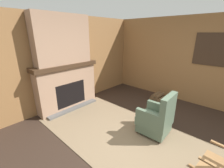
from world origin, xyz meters
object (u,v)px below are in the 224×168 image
object	(u,v)px
armchair	(156,119)
firewood_stack	(158,97)
storage_case	(74,60)
decorative_plate_on_mantel	(61,60)
oil_lamp_vase	(53,62)

from	to	relation	value
armchair	firewood_stack	size ratio (longest dim) A/B	2.16
armchair	storage_case	bearing A→B (deg)	3.47
armchair	firewood_stack	distance (m)	1.89
storage_case	decorative_plate_on_mantel	distance (m)	0.40
firewood_stack	storage_case	bearing A→B (deg)	-132.04
firewood_stack	decorative_plate_on_mantel	xyz separation A→B (m)	(-1.79, -2.36, 1.32)
storage_case	decorative_plate_on_mantel	bearing A→B (deg)	-92.95
oil_lamp_vase	storage_case	size ratio (longest dim) A/B	1.04
oil_lamp_vase	storage_case	bearing A→B (deg)	89.99
firewood_stack	decorative_plate_on_mantel	world-z (taller)	decorative_plate_on_mantel
firewood_stack	decorative_plate_on_mantel	distance (m)	3.24
armchair	oil_lamp_vase	size ratio (longest dim) A/B	4.41
decorative_plate_on_mantel	firewood_stack	bearing A→B (deg)	52.75
firewood_stack	storage_case	xyz separation A→B (m)	(-1.77, -1.97, 1.26)
firewood_stack	storage_case	distance (m)	2.93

